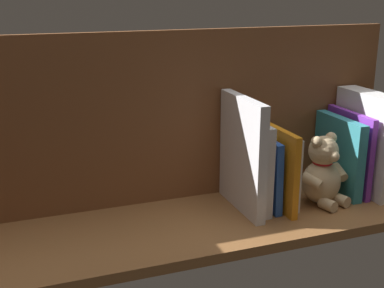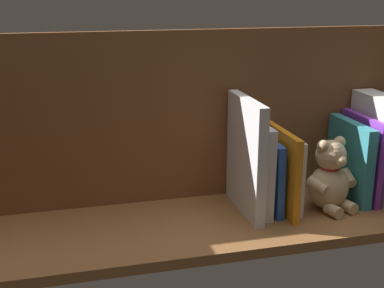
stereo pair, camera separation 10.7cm
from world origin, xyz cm
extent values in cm
cube|color=brown|center=(0.00, 0.00, -1.10)|extent=(110.46, 31.17, 2.20)
cube|color=brown|center=(0.00, -13.34, 19.75)|extent=(110.46, 1.50, 39.50)
cube|color=white|center=(-46.24, -2.10, 12.22)|extent=(5.38, 19.97, 24.44)
cube|color=purple|center=(-41.99, -3.40, 9.94)|extent=(1.43, 17.56, 19.88)
cube|color=teal|center=(-39.21, -3.46, 9.34)|extent=(2.52, 17.46, 18.68)
ellipsoid|color=#D1B284|center=(-31.66, 1.00, 5.01)|extent=(11.48, 10.79, 10.02)
sphere|color=#D1B284|center=(-31.66, 1.00, 12.61)|extent=(6.89, 6.89, 6.89)
sphere|color=#D1B284|center=(-34.15, 0.30, 15.19)|extent=(2.66, 2.66, 2.66)
sphere|color=#D1B284|center=(-29.17, 1.70, 15.19)|extent=(2.66, 2.66, 2.66)
sphere|color=beige|center=(-32.46, 3.82, 12.09)|extent=(2.66, 2.66, 2.66)
cylinder|color=#D1B284|center=(-36.58, 0.91, 6.77)|extent=(2.70, 5.08, 3.71)
cylinder|color=#D1B284|center=(-27.42, 3.50, 6.77)|extent=(4.79, 5.37, 3.71)
cylinder|color=#D1B284|center=(-34.99, 4.49, 1.33)|extent=(3.58, 4.34, 2.66)
cylinder|color=#D1B284|center=(-30.65, 5.71, 1.33)|extent=(3.58, 4.34, 2.66)
torus|color=red|center=(-31.66, 1.00, 9.87)|extent=(5.64, 5.64, 0.78)
cube|color=silver|center=(-23.16, -3.65, 8.42)|extent=(1.49, 17.08, 16.85)
cube|color=orange|center=(-20.82, -2.18, 9.28)|extent=(1.50, 20.01, 18.57)
cube|color=blue|center=(-18.37, -3.55, 8.20)|extent=(2.05, 17.28, 16.43)
cube|color=silver|center=(-15.70, -3.32, 10.17)|extent=(2.06, 17.73, 20.34)
cube|color=silver|center=(-12.77, -2.31, 12.92)|extent=(2.22, 19.76, 25.85)
camera|label=1|loc=(35.55, 96.32, 48.99)|focal=48.56mm
camera|label=2|loc=(25.31, 99.51, 48.99)|focal=48.56mm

